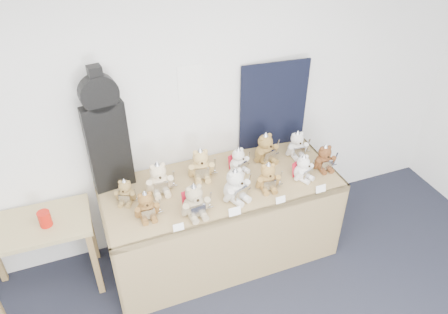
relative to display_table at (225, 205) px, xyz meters
name	(u,v)px	position (x,y,z in m)	size (l,w,h in m)	color
room_shell	(190,82)	(-0.10, 0.52, 0.93)	(6.00, 6.00, 6.00)	silver
display_table	(225,205)	(0.00, 0.00, 0.00)	(2.01, 0.84, 0.84)	#957D4C
side_table	(36,236)	(-1.52, 0.25, -0.05)	(0.90, 0.52, 0.74)	tan
guitar_case	(106,133)	(-0.83, 0.37, 0.70)	(0.34, 0.14, 1.07)	black
navy_board	(273,106)	(0.65, 0.46, 0.59)	(0.63, 0.02, 0.83)	black
red_cup	(45,219)	(-1.41, 0.20, 0.14)	(0.10, 0.10, 0.13)	red
teddy_front_far_left	(146,206)	(-0.67, -0.09, 0.28)	(0.22, 0.17, 0.27)	brown
teddy_front_left	(195,201)	(-0.32, -0.19, 0.30)	(0.26, 0.22, 0.31)	tan
teddy_front_centre	(236,186)	(0.04, -0.14, 0.31)	(0.27, 0.25, 0.32)	silver
teddy_front_right	(268,177)	(0.34, -0.11, 0.29)	(0.23, 0.19, 0.28)	olive
teddy_front_far_right	(303,168)	(0.67, -0.10, 0.28)	(0.21, 0.20, 0.26)	white
teddy_front_end	(324,158)	(0.91, -0.04, 0.28)	(0.21, 0.18, 0.26)	brown
teddy_back_left	(159,179)	(-0.50, 0.17, 0.30)	(0.25, 0.20, 0.31)	beige
teddy_back_centre_left	(201,165)	(-0.13, 0.23, 0.30)	(0.25, 0.22, 0.31)	tan
teddy_back_centre_right	(239,161)	(0.20, 0.20, 0.28)	(0.21, 0.20, 0.25)	white
teddy_back_right	(265,149)	(0.48, 0.25, 0.30)	(0.26, 0.23, 0.31)	olive
teddy_back_end	(297,145)	(0.78, 0.22, 0.29)	(0.22, 0.18, 0.28)	silver
teddy_back_far_left	(126,192)	(-0.78, 0.14, 0.27)	(0.19, 0.19, 0.24)	olive
entry_card_a	(178,227)	(-0.49, -0.32, 0.21)	(0.08, 0.00, 0.06)	white
entry_card_b	(235,212)	(-0.04, -0.32, 0.21)	(0.10, 0.00, 0.07)	white
entry_card_c	(281,200)	(0.35, -0.32, 0.21)	(0.08, 0.00, 0.06)	white
entry_card_d	(321,189)	(0.72, -0.32, 0.21)	(0.09, 0.00, 0.07)	white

